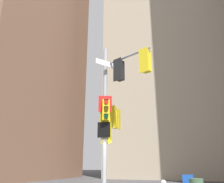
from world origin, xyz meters
TOP-DOWN VIEW (x-y plane):
  - building_tower_left at (-17.63, 9.03)m, footprint 15.28×15.28m
  - building_mid_block at (2.89, 22.29)m, footprint 17.75×17.75m
  - signal_pole_assembly at (0.39, 0.21)m, footprint 3.00×3.41m

SIDE VIEW (x-z plane):
  - signal_pole_assembly at x=0.39m, z-range 0.52..7.77m
  - building_tower_left at x=-17.63m, z-range 0.00..34.40m
  - building_mid_block at x=2.89m, z-range 0.00..51.93m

